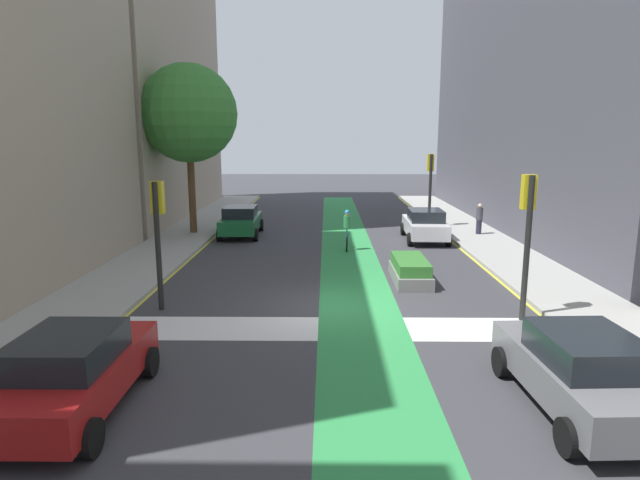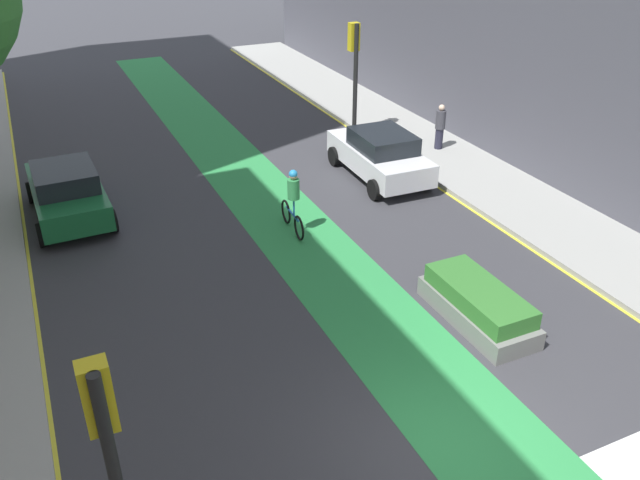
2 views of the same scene
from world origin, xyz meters
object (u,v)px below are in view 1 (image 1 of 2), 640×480
object	(u,v)px
car_green_left_far	(241,221)
cyclist_in_lane	(347,229)
car_white_right_far	(425,225)
median_planter	(410,271)
street_tree_near	(188,114)
traffic_signal_near_left	(158,220)
pedestrian_sidewalk_right_a	(479,219)
traffic_signal_near_right	(528,219)
car_grey_right_near	(581,371)
traffic_signal_far_right	(430,177)
car_red_left_near	(73,371)

from	to	relation	value
car_green_left_far	cyclist_in_lane	size ratio (longest dim) A/B	2.29
car_white_right_far	cyclist_in_lane	xyz separation A→B (m)	(-3.96, -2.30, 0.17)
car_green_left_far	median_planter	world-z (taller)	car_green_left_far
car_green_left_far	cyclist_in_lane	world-z (taller)	cyclist_in_lane
car_green_left_far	median_planter	size ratio (longest dim) A/B	1.47
car_green_left_far	street_tree_near	xyz separation A→B (m)	(-2.54, 0.20, 5.44)
cyclist_in_lane	median_planter	bearing A→B (deg)	-69.35
traffic_signal_near_left	pedestrian_sidewalk_right_a	xyz separation A→B (m)	(12.81, 11.90, -1.74)
car_green_left_far	pedestrian_sidewalk_right_a	world-z (taller)	pedestrian_sidewalk_right_a
car_white_right_far	pedestrian_sidewalk_right_a	xyz separation A→B (m)	(2.98, 1.08, 0.15)
traffic_signal_near_right	cyclist_in_lane	xyz separation A→B (m)	(-4.58, 9.34, -1.88)
traffic_signal_near_right	median_planter	size ratio (longest dim) A/B	1.40
car_grey_right_near	car_white_right_far	bearing A→B (deg)	89.41
car_green_left_far	pedestrian_sidewalk_right_a	xyz separation A→B (m)	(12.34, -0.12, 0.15)
traffic_signal_near_left	pedestrian_sidewalk_right_a	size ratio (longest dim) A/B	2.41
traffic_signal_near_left	car_white_right_far	size ratio (longest dim) A/B	0.90
car_grey_right_near	median_planter	size ratio (longest dim) A/B	1.47
traffic_signal_far_right	car_grey_right_near	size ratio (longest dim) A/B	0.98
cyclist_in_lane	street_tree_near	world-z (taller)	street_tree_near
traffic_signal_near_right	car_red_left_near	world-z (taller)	traffic_signal_near_right
pedestrian_sidewalk_right_a	traffic_signal_near_right	bearing A→B (deg)	-100.55
pedestrian_sidewalk_right_a	street_tree_near	world-z (taller)	street_tree_near
car_grey_right_near	street_tree_near	bearing A→B (deg)	122.75
pedestrian_sidewalk_right_a	traffic_signal_near_left	bearing A→B (deg)	-137.11
traffic_signal_near_right	car_green_left_far	distance (m)	16.39
traffic_signal_near_left	street_tree_near	bearing A→B (deg)	99.62
car_white_right_far	median_planter	bearing A→B (deg)	-103.92
cyclist_in_lane	street_tree_near	bearing A→B (deg)	155.05
traffic_signal_far_right	car_green_left_far	size ratio (longest dim) A/B	0.98
cyclist_in_lane	median_planter	size ratio (longest dim) A/B	0.64
car_grey_right_near	car_white_right_far	size ratio (longest dim) A/B	1.00
car_grey_right_near	car_red_left_near	size ratio (longest dim) A/B	1.02
street_tree_near	car_red_left_near	bearing A→B (deg)	-82.79
street_tree_near	median_planter	world-z (taller)	street_tree_near
car_green_left_far	car_red_left_near	world-z (taller)	same
car_grey_right_near	car_red_left_near	distance (m)	9.40
traffic_signal_far_right	median_planter	size ratio (longest dim) A/B	1.44
traffic_signal_far_right	cyclist_in_lane	world-z (taller)	traffic_signal_far_right
traffic_signal_near_right	pedestrian_sidewalk_right_a	xyz separation A→B (m)	(2.37, 12.72, -1.91)
traffic_signal_near_left	car_white_right_far	distance (m)	14.74
median_planter	traffic_signal_near_right	bearing A→B (deg)	-57.08
car_green_left_far	median_planter	distance (m)	11.63
car_white_right_far	pedestrian_sidewalk_right_a	world-z (taller)	pedestrian_sidewalk_right_a
pedestrian_sidewalk_right_a	median_planter	distance (m)	10.09
traffic_signal_near_right	car_green_left_far	xyz separation A→B (m)	(-9.98, 12.84, -2.05)
car_white_right_far	car_green_left_far	bearing A→B (deg)	172.73
traffic_signal_near_right	traffic_signal_near_left	world-z (taller)	traffic_signal_near_right
traffic_signal_near_left	pedestrian_sidewalk_right_a	distance (m)	17.57
traffic_signal_near_right	cyclist_in_lane	bearing A→B (deg)	116.11
traffic_signal_near_right	pedestrian_sidewalk_right_a	size ratio (longest dim) A/B	2.57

